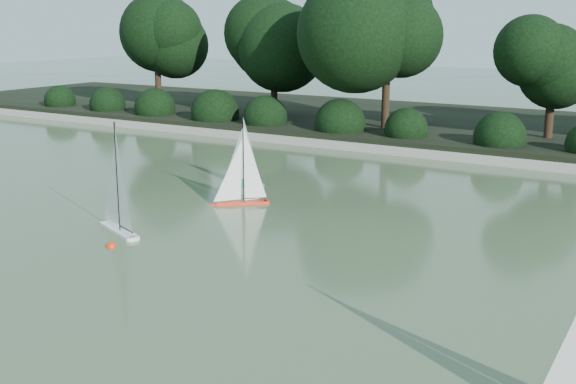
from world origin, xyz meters
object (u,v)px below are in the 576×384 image
at_px(sailboat_white_a, 115,213).
at_px(sailboat_orange, 237,191).
at_px(sailboat_teal, 240,171).
at_px(race_buoy, 111,247).

height_order(sailboat_white_a, sailboat_orange, sailboat_white_a).
relative_size(sailboat_white_a, sailboat_teal, 1.22).
bearing_deg(sailboat_orange, sailboat_white_a, -105.80).
relative_size(sailboat_orange, race_buoy, 9.94).
distance_m(sailboat_white_a, race_buoy, 0.85).
xyz_separation_m(sailboat_orange, race_buoy, (-0.11, -2.82, -0.23)).
height_order(sailboat_orange, race_buoy, sailboat_orange).
bearing_deg(sailboat_white_a, sailboat_orange, 74.20).
distance_m(sailboat_white_a, sailboat_teal, 3.59).
relative_size(sailboat_orange, sailboat_teal, 1.03).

